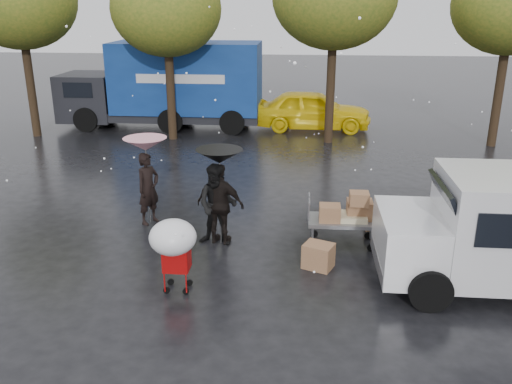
# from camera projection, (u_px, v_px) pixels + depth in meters

# --- Properties ---
(ground) EXTENTS (90.00, 90.00, 0.00)m
(ground) POSITION_uv_depth(u_px,v_px,m) (226.00, 256.00, 11.40)
(ground) COLOR black
(ground) RESTS_ON ground
(person_pink) EXTENTS (0.69, 0.76, 1.74)m
(person_pink) POSITION_uv_depth(u_px,v_px,m) (148.00, 189.00, 12.84)
(person_pink) COLOR black
(person_pink) RESTS_ON ground
(person_middle) EXTENTS (0.97, 0.80, 1.83)m
(person_middle) POSITION_uv_depth(u_px,v_px,m) (218.00, 205.00, 11.67)
(person_middle) COLOR black
(person_middle) RESTS_ON ground
(person_black) EXTENTS (1.13, 0.66, 1.82)m
(person_black) POSITION_uv_depth(u_px,v_px,m) (220.00, 204.00, 11.74)
(person_black) COLOR black
(person_black) RESTS_ON ground
(umbrella_pink) EXTENTS (1.01, 1.01, 2.10)m
(umbrella_pink) POSITION_uv_depth(u_px,v_px,m) (145.00, 144.00, 12.48)
(umbrella_pink) COLOR #4C4C4C
(umbrella_pink) RESTS_ON ground
(umbrella_black) EXTENTS (1.00, 1.00, 2.14)m
(umbrella_black) POSITION_uv_depth(u_px,v_px,m) (219.00, 156.00, 11.38)
(umbrella_black) COLOR #4C4C4C
(umbrella_black) RESTS_ON ground
(vendor_cart) EXTENTS (1.52, 0.80, 1.27)m
(vendor_cart) POSITION_uv_depth(u_px,v_px,m) (347.00, 214.00, 11.72)
(vendor_cart) COLOR slate
(vendor_cart) RESTS_ON ground
(shopping_cart) EXTENTS (0.84, 0.84, 1.46)m
(shopping_cart) POSITION_uv_depth(u_px,v_px,m) (173.00, 241.00, 9.58)
(shopping_cart) COLOR #B80A0B
(shopping_cart) RESTS_ON ground
(blue_truck) EXTENTS (8.30, 2.60, 3.50)m
(blue_truck) POSITION_uv_depth(u_px,v_px,m) (168.00, 85.00, 22.43)
(blue_truck) COLOR navy
(blue_truck) RESTS_ON ground
(box_ground_near) EXTENTS (0.69, 0.63, 0.51)m
(box_ground_near) POSITION_uv_depth(u_px,v_px,m) (318.00, 256.00, 10.84)
(box_ground_near) COLOR brown
(box_ground_near) RESTS_ON ground
(box_ground_far) EXTENTS (0.47, 0.39, 0.33)m
(box_ground_far) POSITION_uv_depth(u_px,v_px,m) (375.00, 224.00, 12.62)
(box_ground_far) COLOR brown
(box_ground_far) RESTS_ON ground
(yellow_taxi) EXTENTS (4.80, 1.99, 1.63)m
(yellow_taxi) POSITION_uv_depth(u_px,v_px,m) (312.00, 110.00, 22.34)
(yellow_taxi) COLOR yellow
(yellow_taxi) RESTS_ON ground
(tree_row) EXTENTS (21.60, 4.40, 7.12)m
(tree_row) POSITION_uv_depth(u_px,v_px,m) (250.00, 2.00, 19.15)
(tree_row) COLOR black
(tree_row) RESTS_ON ground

